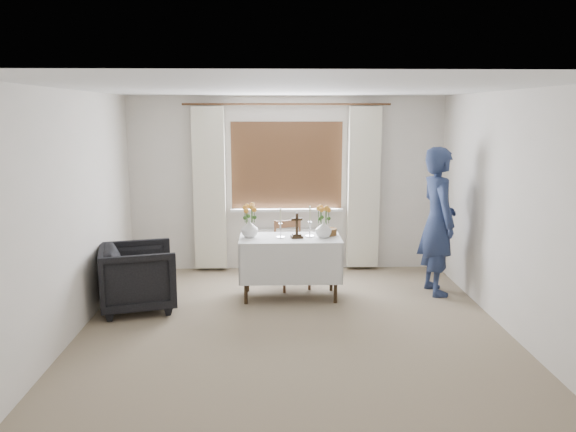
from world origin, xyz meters
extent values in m
plane|color=gray|center=(0.00, 0.00, 0.00)|extent=(5.00, 5.00, 0.00)
cube|color=silver|center=(0.00, 1.18, 0.38)|extent=(1.24, 0.64, 0.76)
imported|color=black|center=(-1.78, 0.82, 0.38)|extent=(1.03, 1.01, 0.77)
imported|color=navy|center=(1.86, 1.31, 0.93)|extent=(0.51, 0.72, 1.86)
cube|color=white|center=(0.00, 2.42, 0.30)|extent=(1.10, 0.10, 0.60)
imported|color=silver|center=(-0.49, 1.21, 0.87)|extent=(0.27, 0.27, 0.22)
imported|color=silver|center=(0.41, 1.16, 0.87)|extent=(0.25, 0.25, 0.21)
cylinder|color=brown|center=(0.48, 1.30, 0.80)|extent=(0.23, 0.23, 0.08)
camera|label=1|loc=(-0.23, -5.52, 2.28)|focal=35.00mm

